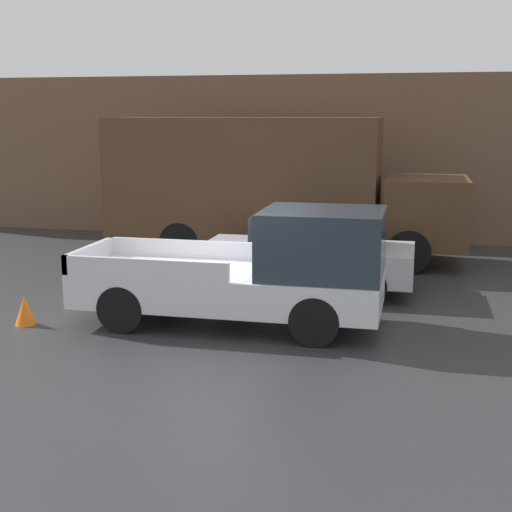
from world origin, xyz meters
TOP-DOWN VIEW (x-y plane):
  - ground_plane at (0.00, 0.00)m, footprint 60.00×60.00m
  - building_wall at (0.00, 9.18)m, footprint 28.00×0.15m
  - pickup_truck at (0.36, 0.17)m, footprint 5.28×1.97m
  - car at (0.79, 2.93)m, footprint 4.35×1.97m
  - delivery_truck at (-0.76, 6.13)m, footprint 8.85×2.55m
  - newspaper_box at (0.38, 8.85)m, footprint 0.45×0.40m
  - traffic_cone at (-3.66, -0.66)m, footprint 0.36×0.36m

SIDE VIEW (x-z plane):
  - ground_plane at x=0.00m, z-range 0.00..0.00m
  - traffic_cone at x=-3.66m, z-range 0.00..0.51m
  - newspaper_box at x=0.38m, z-range 0.00..1.14m
  - car at x=0.79m, z-range 0.01..1.61m
  - pickup_truck at x=0.36m, z-range -0.07..2.00m
  - delivery_truck at x=-0.76m, z-range 0.12..3.66m
  - building_wall at x=0.00m, z-range 0.00..4.73m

